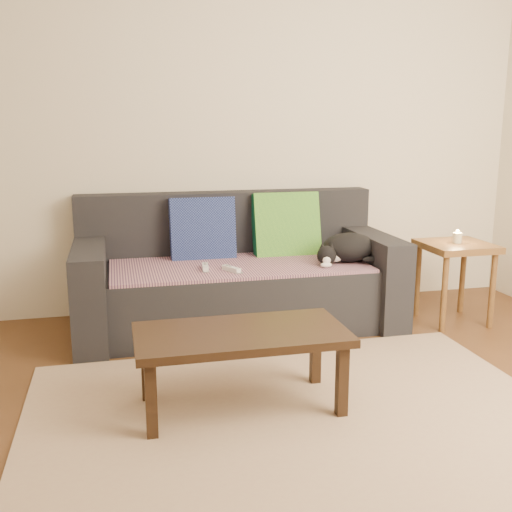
% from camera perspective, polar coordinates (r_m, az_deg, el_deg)
% --- Properties ---
extents(ground, '(4.50, 4.50, 0.00)m').
position_cam_1_polar(ground, '(2.75, 4.98, -16.73)').
color(ground, brown).
rests_on(ground, ground).
extents(back_wall, '(4.50, 0.04, 2.60)m').
position_cam_1_polar(back_wall, '(4.34, -3.15, 11.93)').
color(back_wall, beige).
rests_on(back_wall, ground).
extents(sofa, '(2.10, 0.94, 0.87)m').
position_cam_1_polar(sofa, '(4.05, -1.90, -2.26)').
color(sofa, '#232328').
rests_on(sofa, ground).
extents(throw_blanket, '(1.66, 0.74, 0.02)m').
position_cam_1_polar(throw_blanket, '(3.94, -1.65, -0.89)').
color(throw_blanket, '#3E2649').
rests_on(throw_blanket, sofa).
extents(cushion_navy, '(0.44, 0.17, 0.45)m').
position_cam_1_polar(cushion_navy, '(4.11, -5.11, 2.49)').
color(cushion_navy, '#11194A').
rests_on(cushion_navy, throw_blanket).
extents(cushion_green, '(0.47, 0.23, 0.49)m').
position_cam_1_polar(cushion_green, '(4.24, 2.88, 2.82)').
color(cushion_green, '#0B492B').
rests_on(cushion_green, throw_blanket).
extents(cat, '(0.47, 0.35, 0.19)m').
position_cam_1_polar(cat, '(4.02, 8.68, 0.73)').
color(cat, black).
rests_on(cat, throw_blanket).
extents(wii_remote_a, '(0.10, 0.15, 0.03)m').
position_cam_1_polar(wii_remote_a, '(3.73, -2.36, -1.25)').
color(wii_remote_a, white).
rests_on(wii_remote_a, throw_blanket).
extents(wii_remote_b, '(0.05, 0.15, 0.03)m').
position_cam_1_polar(wii_remote_b, '(3.79, -4.85, -1.08)').
color(wii_remote_b, white).
rests_on(wii_remote_b, throw_blanket).
extents(side_table, '(0.44, 0.44, 0.55)m').
position_cam_1_polar(side_table, '(4.28, 18.50, -0.09)').
color(side_table, brown).
rests_on(side_table, ground).
extents(candle, '(0.06, 0.06, 0.09)m').
position_cam_1_polar(candle, '(4.25, 18.62, 1.68)').
color(candle, beige).
rests_on(candle, side_table).
extents(rug, '(2.50, 1.80, 0.01)m').
position_cam_1_polar(rug, '(2.87, 4.02, -15.22)').
color(rug, tan).
rests_on(rug, ground).
extents(coffee_table, '(0.99, 0.49, 0.40)m').
position_cam_1_polar(coffee_table, '(2.83, -1.42, -8.07)').
color(coffee_table, black).
rests_on(coffee_table, rug).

